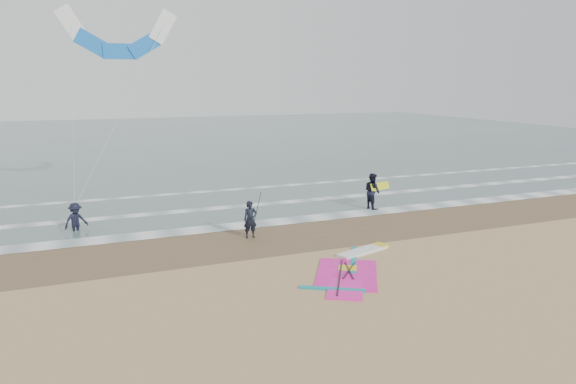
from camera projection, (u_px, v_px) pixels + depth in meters
name	position (u px, v px, depth m)	size (l,w,h in m)	color
ground	(363.00, 281.00, 17.54)	(120.00, 120.00, 0.00)	tan
sea_water	(163.00, 140.00, 61.23)	(120.00, 80.00, 0.02)	#47605E
wet_sand_band	(296.00, 234.00, 23.00)	(120.00, 5.00, 0.01)	brown
foam_waterline	(264.00, 211.00, 27.04)	(120.00, 9.15, 0.02)	white
windsurf_rig	(353.00, 267.00, 18.79)	(5.13, 4.86, 0.12)	white
person_standing	(250.00, 220.00, 22.31)	(0.60, 0.39, 1.65)	black
person_walking	(372.00, 191.00, 27.46)	(0.94, 0.74, 1.94)	black
person_wading	(75.00, 214.00, 23.26)	(1.09, 0.63, 1.69)	black
held_pole	(257.00, 210.00, 22.34)	(0.17, 0.86, 1.82)	black
carried_kiteboard	(380.00, 186.00, 27.46)	(1.30, 0.51, 0.39)	yellow
surf_kite	(119.00, 39.00, 26.90)	(6.14, 4.91, 9.45)	white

